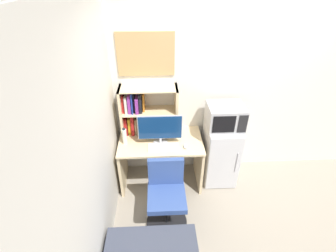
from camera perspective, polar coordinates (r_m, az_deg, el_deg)
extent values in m
cube|color=silver|center=(3.62, 20.58, 7.81)|extent=(6.40, 0.04, 2.60)
cube|color=silver|center=(2.08, -19.47, -12.19)|extent=(0.04, 4.40, 2.60)
cube|color=beige|center=(3.31, -1.76, -3.57)|extent=(1.14, 0.68, 0.03)
cube|color=beige|center=(3.59, -10.58, -8.63)|extent=(0.04, 0.61, 0.73)
cube|color=beige|center=(3.60, 7.23, -8.14)|extent=(0.04, 0.61, 0.73)
cube|color=beige|center=(3.31, -10.83, 3.24)|extent=(0.03, 0.30, 0.70)
cube|color=beige|center=(3.28, 1.91, 3.60)|extent=(0.03, 0.30, 0.70)
cube|color=beige|center=(3.12, -4.75, 8.89)|extent=(0.76, 0.30, 0.01)
cube|color=beige|center=(3.27, -4.49, 3.54)|extent=(0.70, 0.30, 0.01)
cube|color=#B21E1E|center=(3.44, -9.82, 0.37)|extent=(0.04, 0.20, 0.26)
cube|color=gold|center=(3.44, -9.01, 0.37)|extent=(0.04, 0.17, 0.25)
cube|color=#B21E1E|center=(3.42, -8.28, 0.66)|extent=(0.04, 0.20, 0.30)
cube|color=brown|center=(3.43, -7.45, 0.37)|extent=(0.04, 0.19, 0.25)
cube|color=brown|center=(3.41, -6.79, 0.40)|extent=(0.03, 0.23, 0.27)
cube|color=gold|center=(3.41, -6.17, 0.16)|extent=(0.03, 0.24, 0.24)
cube|color=brown|center=(3.41, -5.65, 0.53)|extent=(0.02, 0.22, 0.28)
cube|color=#197233|center=(3.40, -5.25, 0.77)|extent=(0.02, 0.22, 0.31)
cube|color=#B21E1E|center=(3.27, -10.48, 5.57)|extent=(0.03, 0.20, 0.24)
cube|color=silver|center=(3.26, -9.79, 5.45)|extent=(0.03, 0.23, 0.23)
cube|color=purple|center=(3.25, -9.03, 5.60)|extent=(0.04, 0.23, 0.25)
cube|color=navy|center=(3.23, -8.42, 5.85)|extent=(0.02, 0.24, 0.28)
cube|color=black|center=(3.25, -7.96, 5.80)|extent=(0.02, 0.18, 0.25)
cube|color=purple|center=(3.24, -7.28, 5.39)|extent=(0.04, 0.24, 0.22)
cube|color=black|center=(3.23, -6.52, 5.85)|extent=(0.04, 0.22, 0.27)
cube|color=orange|center=(3.25, -5.79, 5.85)|extent=(0.02, 0.17, 0.25)
cylinder|color=#B7B7BC|center=(3.24, -1.81, -4.02)|extent=(0.20, 0.20, 0.02)
cylinder|color=#B7B7BC|center=(3.21, -1.82, -3.35)|extent=(0.04, 0.04, 0.08)
cube|color=#B7B7BC|center=(3.10, -1.89, -0.31)|extent=(0.58, 0.01, 0.35)
cube|color=navy|center=(3.10, -1.88, -0.36)|extent=(0.55, 0.02, 0.32)
cube|color=silver|center=(3.16, -1.09, -5.02)|extent=(0.40, 0.16, 0.02)
ellipsoid|color=silver|center=(3.18, 4.11, -4.72)|extent=(0.05, 0.10, 0.04)
cylinder|color=silver|center=(3.23, -10.19, -2.50)|extent=(0.06, 0.06, 0.22)
cylinder|color=black|center=(3.16, -10.40, -0.70)|extent=(0.03, 0.03, 0.02)
cube|color=silver|center=(3.63, 12.10, -6.21)|extent=(0.46, 0.51, 0.93)
cube|color=silver|center=(3.44, 13.09, -8.94)|extent=(0.44, 0.01, 0.89)
cylinder|color=#B2B2B7|center=(3.44, 15.85, -8.30)|extent=(0.01, 0.01, 0.33)
cube|color=#ADADB2|center=(3.28, 13.34, 2.26)|extent=(0.47, 0.40, 0.31)
cube|color=black|center=(3.10, 13.06, 0.34)|extent=(0.28, 0.01, 0.24)
cube|color=black|center=(3.17, 17.20, 0.44)|extent=(0.11, 0.01, 0.25)
cylinder|color=black|center=(3.30, -0.30, -21.71)|extent=(0.51, 0.51, 0.04)
cylinder|color=black|center=(3.12, -0.31, -19.35)|extent=(0.04, 0.04, 0.44)
cube|color=#334C8C|center=(2.93, -0.32, -16.45)|extent=(0.44, 0.44, 0.07)
cube|color=#334C8C|center=(2.91, -0.51, -10.63)|extent=(0.42, 0.06, 0.37)
cube|color=tan|center=(3.12, -5.27, 16.46)|extent=(0.71, 0.02, 0.54)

